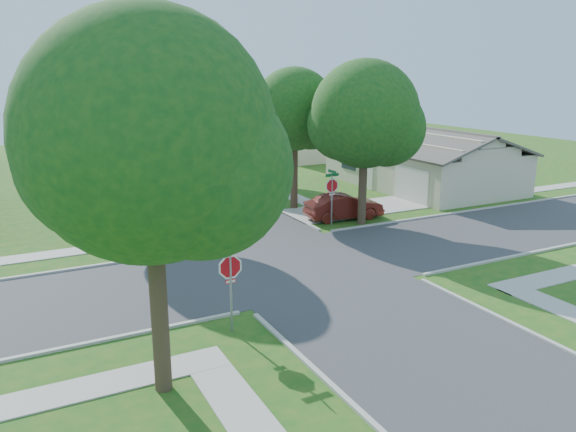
% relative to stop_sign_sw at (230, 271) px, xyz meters
% --- Properties ---
extents(ground, '(100.00, 100.00, 0.00)m').
position_rel_stop_sign_sw_xyz_m(ground, '(4.70, 4.70, -2.03)').
color(ground, '#1B5717').
rests_on(ground, ground).
extents(road_ns, '(7.00, 100.00, 0.02)m').
position_rel_stop_sign_sw_xyz_m(road_ns, '(4.70, 4.70, -2.03)').
color(road_ns, '#333335').
rests_on(road_ns, ground).
extents(sidewalk_ne, '(1.20, 40.00, 0.04)m').
position_rel_stop_sign_sw_xyz_m(sidewalk_ne, '(10.80, 30.70, -2.01)').
color(sidewalk_ne, '#9E9B91').
rests_on(sidewalk_ne, ground).
extents(sidewalk_nw, '(1.20, 40.00, 0.04)m').
position_rel_stop_sign_sw_xyz_m(sidewalk_nw, '(-1.40, 30.70, -2.01)').
color(sidewalk_nw, '#9E9B91').
rests_on(sidewalk_nw, ground).
extents(driveway, '(8.80, 3.60, 0.05)m').
position_rel_stop_sign_sw_xyz_m(driveway, '(12.60, 11.80, -2.01)').
color(driveway, '#9E9B91').
rests_on(driveway, ground).
extents(stop_sign_sw, '(1.05, 0.80, 2.98)m').
position_rel_stop_sign_sw_xyz_m(stop_sign_sw, '(0.00, 0.00, 0.00)').
color(stop_sign_sw, gray).
rests_on(stop_sign_sw, ground).
extents(stop_sign_ne, '(1.05, 0.80, 2.98)m').
position_rel_stop_sign_sw_xyz_m(stop_sign_ne, '(9.40, 9.40, 0.00)').
color(stop_sign_ne, gray).
rests_on(stop_sign_ne, ground).
extents(tree_e_near, '(4.97, 4.80, 8.28)m').
position_rel_stop_sign_sw_xyz_m(tree_e_near, '(9.45, 13.71, 3.61)').
color(tree_e_near, '#38281C').
rests_on(tree_e_near, ground).
extents(tree_e_mid, '(5.59, 5.40, 9.21)m').
position_rel_stop_sign_sw_xyz_m(tree_e_mid, '(9.46, 25.71, 4.22)').
color(tree_e_mid, '#38281C').
rests_on(tree_e_mid, ground).
extents(tree_e_far, '(5.17, 5.00, 8.72)m').
position_rel_stop_sign_sw_xyz_m(tree_e_far, '(9.45, 38.71, 3.95)').
color(tree_e_far, '#38281C').
rests_on(tree_e_far, ground).
extents(tree_w_near, '(5.38, 5.20, 8.97)m').
position_rel_stop_sign_sw_xyz_m(tree_w_near, '(0.06, 13.71, 4.08)').
color(tree_w_near, '#38281C').
rests_on(tree_w_near, ground).
extents(tree_w_mid, '(5.80, 5.60, 9.56)m').
position_rel_stop_sign_sw_xyz_m(tree_w_mid, '(0.06, 25.71, 4.46)').
color(tree_w_mid, '#38281C').
rests_on(tree_w_mid, ground).
extents(tree_w_far, '(4.76, 4.60, 8.04)m').
position_rel_stop_sign_sw_xyz_m(tree_w_far, '(0.05, 38.71, 3.48)').
color(tree_w_far, '#38281C').
rests_on(tree_w_far, ground).
extents(tree_sw_corner, '(6.21, 6.00, 9.55)m').
position_rel_stop_sign_sw_xyz_m(tree_sw_corner, '(-2.74, -2.29, 4.23)').
color(tree_sw_corner, '#38281C').
rests_on(tree_sw_corner, ground).
extents(tree_ne_corner, '(5.80, 5.60, 8.66)m').
position_rel_stop_sign_sw_xyz_m(tree_ne_corner, '(11.06, 8.91, 3.56)').
color(tree_ne_corner, '#38281C').
rests_on(tree_ne_corner, ground).
extents(house_ne_near, '(8.42, 13.60, 4.23)m').
position_rel_stop_sign_sw_xyz_m(house_ne_near, '(20.69, 15.70, -0.51)').
color(house_ne_near, beige).
rests_on(house_ne_near, ground).
extents(house_ne_far, '(8.42, 13.60, 4.23)m').
position_rel_stop_sign_sw_xyz_m(house_ne_far, '(20.69, 33.70, -0.51)').
color(house_ne_far, beige).
rests_on(house_ne_far, ground).
extents(car_driveway, '(4.47, 1.98, 1.43)m').
position_rel_stop_sign_sw_xyz_m(car_driveway, '(10.70, 10.20, -1.32)').
color(car_driveway, '#5B1912').
rests_on(car_driveway, ground).
extents(car_curb_east, '(1.67, 3.86, 1.30)m').
position_rel_stop_sign_sw_xyz_m(car_curb_east, '(5.90, 34.35, -1.38)').
color(car_curb_east, black).
rests_on(car_curb_east, ground).
extents(car_curb_west, '(2.48, 5.09, 1.43)m').
position_rel_stop_sign_sw_xyz_m(car_curb_west, '(1.50, 40.35, -1.32)').
color(car_curb_west, black).
rests_on(car_curb_west, ground).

